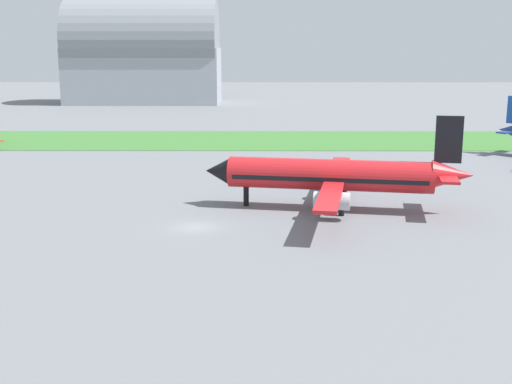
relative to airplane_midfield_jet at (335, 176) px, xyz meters
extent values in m
plane|color=slate|center=(-14.65, -7.51, -3.79)|extent=(600.00, 600.00, 0.00)
cube|color=#3D7533|center=(-14.65, 56.54, -3.75)|extent=(360.00, 28.00, 0.08)
cylinder|color=red|center=(-0.58, 0.10, 0.08)|extent=(22.53, 7.16, 3.40)
cone|color=black|center=(-12.77, 2.22, 0.08)|extent=(3.62, 3.82, 3.34)
cone|color=red|center=(12.23, -2.12, 0.50)|extent=(4.79, 3.76, 3.06)
cube|color=black|center=(-0.58, 0.10, -0.18)|extent=(21.33, 7.02, 0.48)
cube|color=red|center=(-1.24, -7.32, -0.52)|extent=(4.67, 15.00, 0.34)
cube|color=red|center=(1.30, 7.31, -0.52)|extent=(4.67, 15.00, 0.34)
cylinder|color=#B7BABF|center=(-0.78, -4.69, -1.73)|extent=(3.98, 2.48, 1.87)
cylinder|color=#B7BABF|center=(0.85, 4.68, -1.73)|extent=(3.98, 2.48, 1.87)
cube|color=black|center=(11.62, -2.02, 4.26)|extent=(2.81, 0.88, 4.95)
cube|color=red|center=(11.25, -4.15, 0.42)|extent=(2.57, 4.59, 0.27)
cube|color=red|center=(11.99, 0.12, 0.42)|extent=(2.57, 4.59, 0.27)
cylinder|color=black|center=(-9.72, 1.69, -2.71)|extent=(0.61, 0.61, 2.17)
cylinder|color=black|center=(0.49, -2.80, -2.71)|extent=(0.61, 0.61, 2.17)
cylinder|color=black|center=(1.41, 2.47, -2.71)|extent=(0.61, 0.61, 2.17)
cone|color=navy|center=(33.99, 39.91, 0.19)|extent=(4.76, 4.89, 2.84)
cube|color=navy|center=(32.84, 38.17, 0.11)|extent=(4.16, 3.92, 0.25)
cube|color=#9399A3|center=(-46.41, 148.30, 5.15)|extent=(49.32, 24.11, 17.88)
cylinder|color=gray|center=(-46.41, 148.30, 16.51)|extent=(48.33, 26.53, 26.53)
camera|label=1|loc=(-8.14, -69.91, 13.39)|focal=45.75mm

